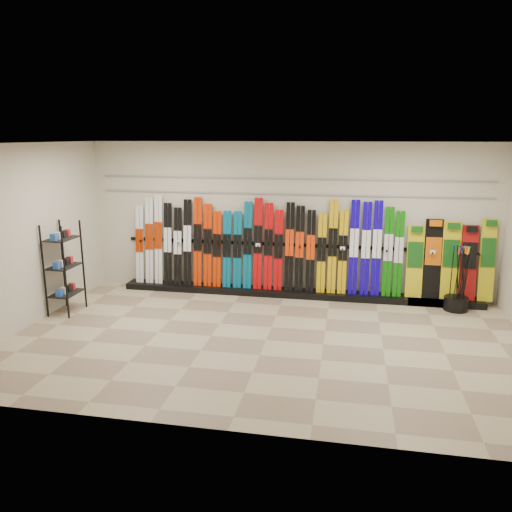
# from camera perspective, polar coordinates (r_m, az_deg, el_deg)

# --- Properties ---
(floor) EXTENTS (8.00, 8.00, 0.00)m
(floor) POSITION_cam_1_polar(r_m,az_deg,el_deg) (7.89, 1.16, -9.59)
(floor) COLOR gray
(floor) RESTS_ON ground
(back_wall) EXTENTS (8.00, 0.00, 8.00)m
(back_wall) POSITION_cam_1_polar(r_m,az_deg,el_deg) (9.86, 3.60, 4.19)
(back_wall) COLOR beige
(back_wall) RESTS_ON floor
(left_wall) EXTENTS (0.00, 5.00, 5.00)m
(left_wall) POSITION_cam_1_polar(r_m,az_deg,el_deg) (8.98, -24.87, 2.02)
(left_wall) COLOR beige
(left_wall) RESTS_ON floor
(ceiling) EXTENTS (8.00, 8.00, 0.00)m
(ceiling) POSITION_cam_1_polar(r_m,az_deg,el_deg) (7.26, 1.27, 12.75)
(ceiling) COLOR silver
(ceiling) RESTS_ON back_wall
(ski_rack_base) EXTENTS (8.00, 0.40, 0.12)m
(ski_rack_base) POSITION_cam_1_polar(r_m,az_deg,el_deg) (9.96, 4.61, -4.26)
(ski_rack_base) COLOR black
(ski_rack_base) RESTS_ON floor
(skis) EXTENTS (5.36, 0.22, 1.82)m
(skis) POSITION_cam_1_polar(r_m,az_deg,el_deg) (9.85, 0.88, 1.03)
(skis) COLOR silver
(skis) RESTS_ON ski_rack_base
(snowboards) EXTENTS (1.57, 0.23, 1.51)m
(snowboards) POSITION_cam_1_polar(r_m,az_deg,el_deg) (9.96, 21.29, -0.52)
(snowboards) COLOR gold
(snowboards) RESTS_ON ski_rack_base
(accessory_rack) EXTENTS (0.40, 0.60, 1.64)m
(accessory_rack) POSITION_cam_1_polar(r_m,az_deg,el_deg) (9.49, -21.09, -1.29)
(accessory_rack) COLOR black
(accessory_rack) RESTS_ON floor
(pole_bin) EXTENTS (0.43, 0.43, 0.25)m
(pole_bin) POSITION_cam_1_polar(r_m,az_deg,el_deg) (9.84, 21.87, -5.07)
(pole_bin) COLOR black
(pole_bin) RESTS_ON floor
(ski_poles) EXTENTS (0.32, 0.36, 1.18)m
(ski_poles) POSITION_cam_1_polar(r_m,az_deg,el_deg) (9.69, 22.34, -2.38)
(ski_poles) COLOR black
(ski_poles) RESTS_ON pole_bin
(slatwall_rail_0) EXTENTS (7.60, 0.02, 0.03)m
(slatwall_rail_0) POSITION_cam_1_polar(r_m,az_deg,el_deg) (9.77, 3.63, 7.06)
(slatwall_rail_0) COLOR gray
(slatwall_rail_0) RESTS_ON back_wall
(slatwall_rail_1) EXTENTS (7.60, 0.02, 0.03)m
(slatwall_rail_1) POSITION_cam_1_polar(r_m,az_deg,el_deg) (9.74, 3.65, 8.82)
(slatwall_rail_1) COLOR gray
(slatwall_rail_1) RESTS_ON back_wall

